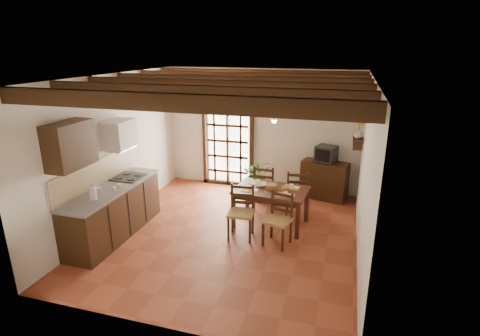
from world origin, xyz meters
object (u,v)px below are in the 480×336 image
at_px(pendant_lamp, 274,116).
at_px(potted_plant, 258,173).
at_px(chair_near_left, 241,222).
at_px(chair_near_right, 277,229).
at_px(crt_tv, 326,154).
at_px(chair_far_right, 296,200).
at_px(sideboard, 324,180).
at_px(kitchen_counter, 114,211).
at_px(dining_table, 271,194).
at_px(chair_far_left, 265,195).

bearing_deg(pendant_lamp, potted_plant, 116.02).
distance_m(chair_near_left, chair_near_right, 0.67).
xyz_separation_m(crt_tv, pendant_lamp, (-0.88, -1.52, 1.04)).
relative_size(chair_far_right, sideboard, 0.94).
bearing_deg(chair_near_right, kitchen_counter, -156.75).
xyz_separation_m(dining_table, potted_plant, (-0.57, 1.26, -0.06)).
bearing_deg(chair_far_left, dining_table, 112.15).
relative_size(kitchen_counter, chair_near_right, 2.45).
height_order(chair_near_right, chair_far_left, chair_far_left).
bearing_deg(dining_table, chair_far_left, 116.03).
bearing_deg(chair_near_right, sideboard, 89.13).
relative_size(crt_tv, potted_plant, 0.28).
distance_m(chair_near_right, pendant_lamp, 1.98).
bearing_deg(chair_near_right, chair_far_left, 124.30).
bearing_deg(sideboard, pendant_lamp, -105.78).
xyz_separation_m(sideboard, pendant_lamp, (-0.88, -1.53, 1.66)).
bearing_deg(potted_plant, crt_tv, 14.15).
xyz_separation_m(chair_far_left, chair_far_right, (0.67, -0.06, -0.01)).
distance_m(kitchen_counter, chair_far_left, 3.02).
relative_size(kitchen_counter, chair_near_left, 2.34).
xyz_separation_m(kitchen_counter, dining_table, (2.61, 1.20, 0.16)).
xyz_separation_m(chair_far_left, crt_tv, (1.14, 0.91, 0.73)).
xyz_separation_m(chair_near_left, potted_plant, (-0.16, 1.91, 0.27)).
relative_size(chair_near_left, chair_far_right, 1.03).
bearing_deg(chair_far_right, pendant_lamp, 45.98).
height_order(kitchen_counter, chair_near_right, kitchen_counter).
height_order(kitchen_counter, potted_plant, potted_plant).
relative_size(dining_table, sideboard, 1.42).
xyz_separation_m(kitchen_counter, chair_near_right, (2.87, 0.48, -0.19)).
bearing_deg(pendant_lamp, chair_far_left, 113.55).
relative_size(chair_near_right, chair_far_right, 0.98).
height_order(crt_tv, pendant_lamp, pendant_lamp).
bearing_deg(pendant_lamp, chair_far_right, 53.76).
distance_m(chair_far_right, sideboard, 1.10).
xyz_separation_m(chair_far_left, potted_plant, (-0.30, 0.55, 0.27)).
distance_m(chair_far_right, potted_plant, 1.18).
bearing_deg(crt_tv, dining_table, -97.78).
distance_m(chair_near_left, sideboard, 2.61).
bearing_deg(chair_far_right, potted_plant, -40.06).
distance_m(dining_table, sideboard, 1.86).
bearing_deg(sideboard, potted_plant, -151.56).
height_order(chair_near_right, pendant_lamp, pendant_lamp).
height_order(chair_near_right, crt_tv, crt_tv).
bearing_deg(sideboard, kitchen_counter, -126.88).
height_order(chair_near_left, chair_near_right, chair_near_left).
relative_size(chair_far_left, chair_far_right, 1.03).
bearing_deg(crt_tv, pendant_lamp, -99.33).
bearing_deg(sideboard, chair_far_right, -101.79).
distance_m(chair_near_left, chair_far_left, 1.37).
distance_m(kitchen_counter, dining_table, 2.87).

